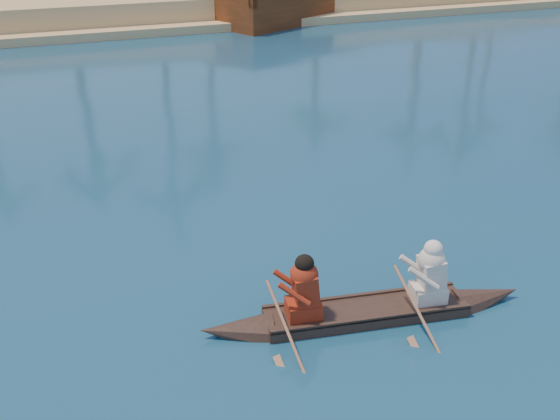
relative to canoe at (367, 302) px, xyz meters
name	(u,v)px	position (x,y,z in m)	size (l,w,h in m)	color
canoe	(367,302)	(0.00, 0.00, 0.00)	(4.88, 1.37, 1.33)	#39281F
barge_right	(309,1)	(9.26, 23.70, 0.41)	(11.93, 8.24, 1.90)	maroon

